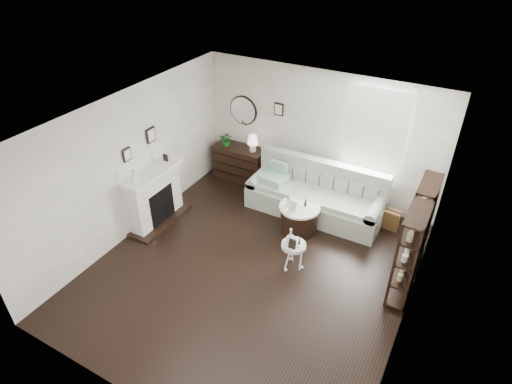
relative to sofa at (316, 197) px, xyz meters
The scene contains 18 objects.
room 1.46m from the sofa, 54.19° to the left, with size 5.50×5.50×5.50m.
fireplace 3.16m from the sofa, 145.59° to the right, with size 0.50×1.40×1.84m.
shelf_unit_far 2.16m from the sofa, 14.61° to the right, with size 0.30×0.80×1.60m.
shelf_unit_near 2.54m from the sofa, 35.04° to the right, with size 0.30×0.80×1.60m.
sofa is the anchor object (origin of this frame).
quilt 0.93m from the sofa, behind, with size 0.55×0.45×0.14m, color #238253.
suitcase 1.37m from the sofa, ahead, with size 0.59×0.20×0.39m, color brown.
dresser 2.04m from the sofa, 169.05° to the left, with size 1.17×0.50×0.78m.
table_lamp 1.81m from the sofa, 166.86° to the left, with size 0.24×0.24×0.37m, color white, non-canonical shape.
potted_plant 2.39m from the sofa, behind, with size 0.29×0.25×0.32m, color #1A5D1A.
drum_table 0.71m from the sofa, 93.85° to the right, with size 0.77×0.77×0.54m.
pedestal_table 1.73m from the sofa, 80.27° to the right, with size 0.42×0.42×0.51m.
eiffel_drum 0.71m from the sofa, 86.60° to the right, with size 0.11×0.11×0.20m, color black, non-canonical shape.
bottle_drum 0.90m from the sofa, 106.96° to the right, with size 0.08×0.08×0.33m, color silver.
card_frame_drum 0.95m from the sofa, 96.43° to the right, with size 0.15×0.01×0.20m, color silver.
eiffel_ped 1.73m from the sofa, 77.40° to the right, with size 0.10×0.10×0.16m, color black, non-canonical shape.
flask_ped 1.73m from the sofa, 82.60° to the right, with size 0.15×0.15×0.28m, color silver, non-canonical shape.
card_frame_ped 1.86m from the sofa, 80.29° to the right, with size 0.13×0.01×0.17m, color black.
Camera 1 is at (2.67, -4.70, 5.14)m, focal length 30.00 mm.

